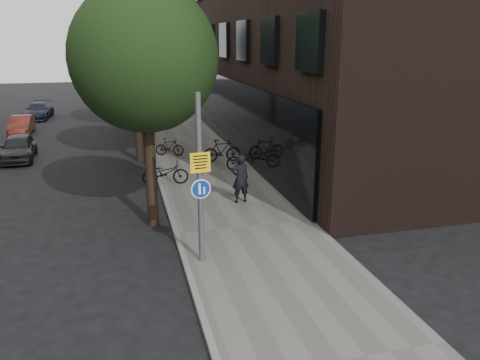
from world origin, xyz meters
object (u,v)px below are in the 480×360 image
object	(u,v)px
parked_bike_facade_near	(245,158)
parked_car_near	(18,147)
pedestrian	(240,179)
signpost	(200,180)

from	to	relation	value
parked_bike_facade_near	parked_car_near	distance (m)	11.51
parked_car_near	pedestrian	bearing A→B (deg)	-48.67
signpost	parked_bike_facade_near	distance (m)	9.53
parked_bike_facade_near	parked_car_near	bearing A→B (deg)	53.57
parked_bike_facade_near	parked_car_near	xyz separation A→B (m)	(-10.45, 4.83, 0.01)
signpost	parked_car_near	xyz separation A→B (m)	(-6.89, 13.49, -1.76)
parked_bike_facade_near	signpost	bearing A→B (deg)	146.05
pedestrian	parked_bike_facade_near	bearing A→B (deg)	-114.06
pedestrian	parked_bike_facade_near	world-z (taller)	pedestrian
pedestrian	signpost	bearing A→B (deg)	56.33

